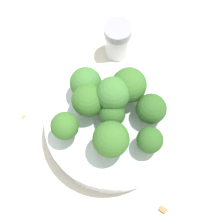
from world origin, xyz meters
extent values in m
plane|color=beige|center=(0.00, 0.00, 0.00)|extent=(3.00, 3.00, 0.00)
cylinder|color=silver|center=(0.00, 0.00, 0.02)|extent=(0.18, 0.18, 0.04)
cylinder|color=#84AD66|center=(0.01, -0.04, 0.05)|extent=(0.02, 0.02, 0.03)
sphere|color=#386B28|center=(0.01, -0.04, 0.07)|extent=(0.05, 0.05, 0.05)
cylinder|color=#8EB770|center=(0.01, -0.02, 0.06)|extent=(0.02, 0.02, 0.03)
sphere|color=#3D7533|center=(0.01, -0.02, 0.08)|extent=(0.04, 0.04, 0.04)
cylinder|color=#84AD66|center=(-0.02, 0.03, 0.06)|extent=(0.02, 0.02, 0.03)
sphere|color=#386B28|center=(-0.02, 0.03, 0.08)|extent=(0.04, 0.04, 0.04)
cylinder|color=#8EB770|center=(0.03, 0.05, 0.05)|extent=(0.02, 0.02, 0.03)
sphere|color=#386B28|center=(0.03, 0.05, 0.07)|extent=(0.04, 0.04, 0.04)
cylinder|color=#7A9E5B|center=(0.00, 0.00, 0.05)|extent=(0.02, 0.02, 0.02)
sphere|color=#2D5B23|center=(0.00, 0.00, 0.07)|extent=(0.03, 0.03, 0.03)
cylinder|color=#8EB770|center=(-0.03, -0.04, 0.05)|extent=(0.02, 0.02, 0.02)
sphere|color=#2D5B23|center=(-0.03, -0.04, 0.07)|extent=(0.04, 0.04, 0.04)
cylinder|color=#7A9E5B|center=(-0.06, -0.01, 0.05)|extent=(0.03, 0.03, 0.02)
sphere|color=#2D5B23|center=(-0.06, -0.01, 0.07)|extent=(0.03, 0.03, 0.03)
cylinder|color=#84AD66|center=(0.03, 0.01, 0.05)|extent=(0.02, 0.02, 0.02)
sphere|color=#386B28|center=(0.03, 0.01, 0.07)|extent=(0.04, 0.04, 0.04)
cylinder|color=#8EB770|center=(0.05, -0.01, 0.05)|extent=(0.02, 0.02, 0.02)
sphere|color=#3D7533|center=(0.05, -0.01, 0.07)|extent=(0.04, 0.04, 0.04)
cylinder|color=silver|center=(0.09, -0.10, 0.02)|extent=(0.04, 0.04, 0.05)
cylinder|color=gray|center=(0.09, -0.10, 0.05)|extent=(0.04, 0.04, 0.01)
cube|color=olive|center=(-0.13, 0.03, 0.00)|extent=(0.01, 0.01, 0.01)
cube|color=#AD7F4C|center=(0.11, 0.07, 0.00)|extent=(0.00, 0.01, 0.01)
camera|label=1|loc=(-0.10, 0.11, 0.43)|focal=50.00mm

